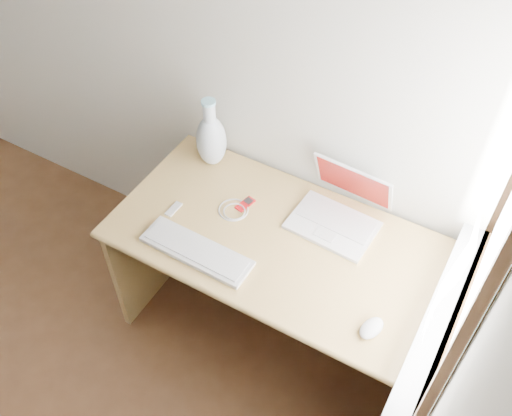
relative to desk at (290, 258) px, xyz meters
The scene contains 10 objects.
back_wall 1.32m from the desk, 164.37° to the left, with size 3.50×0.04×2.60m, color silver.
window 1.03m from the desk, 13.29° to the right, with size 0.11×0.99×1.10m.
desk is the anchor object (origin of this frame).
laptop 0.33m from the desk, 41.36° to the left, with size 0.36×0.30×0.23m.
external_keyboard 0.46m from the desk, 130.59° to the right, with size 0.46×0.15×0.02m.
mouse 0.60m from the desk, 32.14° to the right, with size 0.06×0.11×0.04m, color white.
ipod 0.31m from the desk, behind, with size 0.06×0.10×0.01m.
cable_coil 0.34m from the desk, behind, with size 0.13×0.13×0.01m, color silver.
remote 0.55m from the desk, 160.82° to the right, with size 0.03×0.09×0.01m, color silver.
vase 0.62m from the desk, 161.64° to the left, with size 0.13×0.13×0.34m.
Camera 1 is at (1.66, 0.08, 2.51)m, focal length 40.00 mm.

